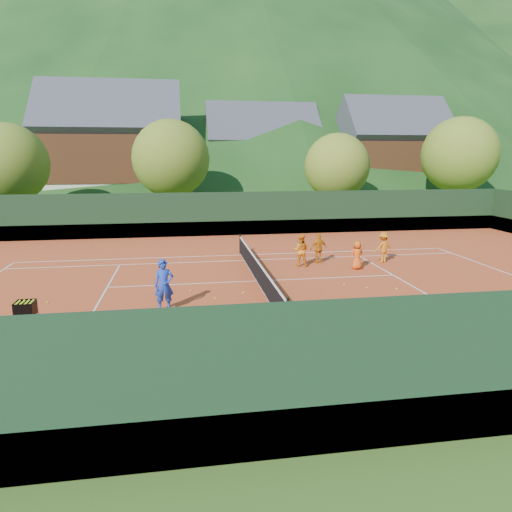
{
  "coord_description": "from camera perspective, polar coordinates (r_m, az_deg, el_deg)",
  "views": [
    {
      "loc": [
        -3.11,
        -19.21,
        5.44
      ],
      "look_at": [
        -0.05,
        0.0,
        1.16
      ],
      "focal_mm": 32.0,
      "sensor_mm": 36.0,
      "label": 1
    }
  ],
  "objects": [
    {
      "name": "tennis_ball_7",
      "position": [
        15.22,
        -13.78,
        -8.68
      ],
      "size": [
        0.07,
        0.07,
        0.07
      ],
      "primitive_type": "sphere",
      "color": "#DEF328",
      "rests_on": "clay_court"
    },
    {
      "name": "student_a",
      "position": [
        22.85,
        5.62,
        0.72
      ],
      "size": [
        0.93,
        0.82,
        1.61
      ],
      "primitive_type": "imported",
      "rotation": [
        0.0,
        0.0,
        2.83
      ],
      "color": "orange",
      "rests_on": "clay_court"
    },
    {
      "name": "student_d",
      "position": [
        24.44,
        15.62,
        1.05
      ],
      "size": [
        1.14,
        0.82,
        1.59
      ],
      "primitive_type": "imported",
      "rotation": [
        0.0,
        0.0,
        3.38
      ],
      "color": "#CF6A12",
      "rests_on": "clay_court"
    },
    {
      "name": "tennis_ball_28",
      "position": [
        19.63,
        13.69,
        -3.86
      ],
      "size": [
        0.07,
        0.07,
        0.07
      ],
      "primitive_type": "sphere",
      "color": "#DEF328",
      "rests_on": "clay_court"
    },
    {
      "name": "mountain_far",
      "position": [
        186.39,
        -5.31,
        27.81
      ],
      "size": [
        280.0,
        280.0,
        110.0
      ],
      "primitive_type": "cone",
      "color": "black",
      "rests_on": "ground"
    },
    {
      "name": "tennis_ball_23",
      "position": [
        15.78,
        -19.27,
        -8.27
      ],
      "size": [
        0.07,
        0.07,
        0.07
      ],
      "primitive_type": "sphere",
      "color": "#DEF328",
      "rests_on": "clay_court"
    },
    {
      "name": "ball_hopper",
      "position": [
        15.99,
        -26.87,
        -5.96
      ],
      "size": [
        0.57,
        0.57,
        1.0
      ],
      "color": "black",
      "rests_on": "clay_court"
    },
    {
      "name": "tennis_ball_4",
      "position": [
        17.76,
        -5.15,
        -5.28
      ],
      "size": [
        0.07,
        0.07,
        0.07
      ],
      "primitive_type": "sphere",
      "color": "#DEF328",
      "rests_on": "clay_court"
    },
    {
      "name": "tennis_ball_12",
      "position": [
        18.93,
        -24.64,
        -5.28
      ],
      "size": [
        0.07,
        0.07,
        0.07
      ],
      "primitive_type": "sphere",
      "color": "#DEF328",
      "rests_on": "clay_court"
    },
    {
      "name": "tennis_ball_15",
      "position": [
        19.88,
        10.97,
        -3.53
      ],
      "size": [
        0.07,
        0.07,
        0.07
      ],
      "primitive_type": "sphere",
      "color": "#DEF328",
      "rests_on": "clay_court"
    },
    {
      "name": "student_b",
      "position": [
        23.56,
        7.84,
        0.94
      ],
      "size": [
        0.96,
        0.52,
        1.55
      ],
      "primitive_type": "imported",
      "rotation": [
        0.0,
        0.0,
        3.3
      ],
      "color": "orange",
      "rests_on": "clay_court"
    },
    {
      "name": "ground",
      "position": [
        20.2,
        0.13,
        -3.2
      ],
      "size": [
        400.0,
        400.0,
        0.0
      ],
      "primitive_type": "plane",
      "color": "#2F4F18",
      "rests_on": "ground"
    },
    {
      "name": "tennis_ball_3",
      "position": [
        14.61,
        25.64,
        -10.51
      ],
      "size": [
        0.07,
        0.07,
        0.07
      ],
      "primitive_type": "sphere",
      "color": "#DEF328",
      "rests_on": "clay_court"
    },
    {
      "name": "tennis_ball_10",
      "position": [
        15.76,
        3.01,
        -7.58
      ],
      "size": [
        0.07,
        0.07,
        0.07
      ],
      "primitive_type": "sphere",
      "color": "#DEF328",
      "rests_on": "clay_court"
    },
    {
      "name": "tree_b",
      "position": [
        39.22,
        -10.59,
        11.87
      ],
      "size": [
        6.4,
        6.4,
        8.4
      ],
      "color": "#3F2A19",
      "rests_on": "ground"
    },
    {
      "name": "perimeter_fence",
      "position": [
        19.9,
        0.13,
        0.32
      ],
      "size": [
        40.4,
        24.24,
        3.0
      ],
      "color": "black",
      "rests_on": "clay_court"
    },
    {
      "name": "coach",
      "position": [
        16.5,
        -11.42,
        -3.6
      ],
      "size": [
        0.73,
        0.52,
        1.87
      ],
      "primitive_type": "imported",
      "rotation": [
        0.0,
        0.0,
        0.11
      ],
      "color": "#1A37AA",
      "rests_on": "clay_court"
    },
    {
      "name": "chalet_right",
      "position": [
        54.36,
        16.45,
        11.75
      ],
      "size": [
        11.5,
        8.82,
        11.91
      ],
      "color": "beige",
      "rests_on": "ground"
    },
    {
      "name": "chalet_mid",
      "position": [
        53.98,
        0.67,
        11.95
      ],
      "size": [
        12.65,
        8.82,
        11.45
      ],
      "color": "beige",
      "rests_on": "ground"
    },
    {
      "name": "student_c",
      "position": [
        22.66,
        12.52,
        0.1
      ],
      "size": [
        0.73,
        0.53,
        1.4
      ],
      "primitive_type": "imported",
      "rotation": [
        0.0,
        0.0,
        3.27
      ],
      "color": "#E35514",
      "rests_on": "clay_court"
    },
    {
      "name": "tennis_ball_14",
      "position": [
        15.88,
        -24.44,
        -8.58
      ],
      "size": [
        0.07,
        0.07,
        0.07
      ],
      "primitive_type": "sphere",
      "color": "#DEF328",
      "rests_on": "clay_court"
    },
    {
      "name": "tennis_ball_17",
      "position": [
        14.11,
        -2.92,
        -10.04
      ],
      "size": [
        0.07,
        0.07,
        0.07
      ],
      "primitive_type": "sphere",
      "color": "#DEF328",
      "rests_on": "clay_court"
    },
    {
      "name": "tennis_ball_16",
      "position": [
        14.64,
        9.55,
        -9.35
      ],
      "size": [
        0.07,
        0.07,
        0.07
      ],
      "primitive_type": "sphere",
      "color": "#DEF328",
      "rests_on": "clay_court"
    },
    {
      "name": "tree_c",
      "position": [
        40.4,
        10.06,
        10.97
      ],
      "size": [
        5.6,
        5.6,
        7.35
      ],
      "color": "#3E2719",
      "rests_on": "ground"
    },
    {
      "name": "tennis_ball_25",
      "position": [
        16.72,
        -25.75,
        -7.66
      ],
      "size": [
        0.07,
        0.07,
        0.07
      ],
      "primitive_type": "sphere",
      "color": "#DEF328",
      "rests_on": "clay_court"
    },
    {
      "name": "tennis_ball_24",
      "position": [
        14.99,
        20.77,
        -9.49
      ],
      "size": [
        0.07,
        0.07,
        0.07
      ],
      "primitive_type": "sphere",
      "color": "#DEF328",
      "rests_on": "clay_court"
    },
    {
      "name": "tennis_ball_27",
      "position": [
        14.26,
        -23.54,
        -10.86
      ],
      "size": [
        0.07,
        0.07,
        0.07
      ],
      "primitive_type": "sphere",
      "color": "#DEF328",
      "rests_on": "clay_court"
    },
    {
      "name": "tennis_ball_18",
      "position": [
        16.11,
        -18.2,
        -7.76
      ],
      "size": [
        0.07,
        0.07,
        0.07
      ],
      "primitive_type": "sphere",
      "color": "#DEF328",
      "rests_on": "clay_court"
    },
    {
      "name": "tennis_ball_22",
      "position": [
        15.44,
        19.48,
        -8.75
      ],
      "size": [
        0.07,
        0.07,
        0.07
      ],
      "primitive_type": "sphere",
      "color": "#DEF328",
      "rests_on": "clay_court"
    },
    {
      "name": "tennis_ball_13",
      "position": [
        15.87,
        26.57,
        -8.79
      ],
      "size": [
        0.07,
        0.07,
        0.07
      ],
      "primitive_type": "sphere",
      "color": "#DEF328",
      "rests_on": "clay_court"
    },
    {
      "name": "tennis_ball_5",
      "position": [
        12.94,
        -14.52,
        -12.61
      ],
      "size": [
        0.07,
        0.07,
        0.07
      ],
      "primitive_type": "sphere",
      "color": "#DEF328",
      "rests_on": "clay_court"
    },
    {
      "name": "tennis_ball_0",
      "position": [
        13.57,
        7.83,
        -11.09
      ],
      "size": [
        0.07,
        0.07,
        0.07
      ],
      "primitive_type": "sphere",
      "color": "#DEF328",
      "rests_on": "clay_court"
    },
    {
      "name": "mountain_far_right",
      "position": [
        197.66,
        21.2,
        23.94
      ],
      "size": [
        260.0,
        260.0,
        95.0
      ],
      "primitive_type": "cone",
      "color": "black",
      "rests_on": "ground"
    },
    {
      "name": "tennis_ball_11",
      "position": [
        14.63,
        2.1,
        -9.19
      ],
      "size": [
        0.07,
        0.07,
        0.07
      ],
      "primitive_type": "sphere",
      "color": "#DEF328",
      "rests_on": "clay_court"
    },
    {
      "name": "court_lines",
      "position": [
        20.2,
        0.13,
        -3.13
      ],
      "size": [
        23.83,
        11.03,
        0.0
      ],
      "color": "white",
      "rests_on": "clay_court"
    },
    {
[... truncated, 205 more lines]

